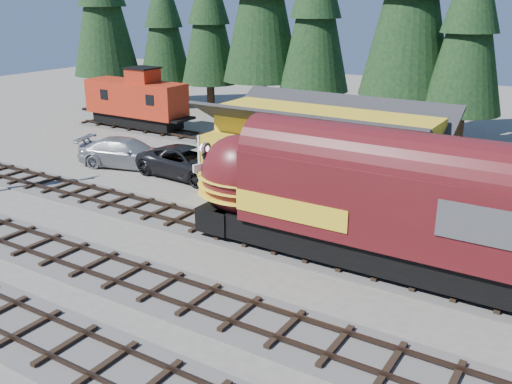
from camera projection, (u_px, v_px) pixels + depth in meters
The scene contains 8 objects.
ground at pixel (206, 273), 22.85m from camera, with size 120.00×120.00×0.00m, color #6B665B.
track_siding at pixel (488, 296), 21.00m from camera, with size 68.00×3.20×0.33m.
track_spur at pixel (244, 145), 42.27m from camera, with size 32.00×3.20×0.33m.
depot at pixel (323, 146), 30.29m from camera, with size 12.80×7.00×5.30m.
locomotive at pixel (360, 206), 22.81m from camera, with size 16.23×3.23×4.41m.
caboose at pixel (137, 101), 46.83m from camera, with size 9.07×2.63×4.72m.
pickup_truck_a at pixel (188, 162), 34.73m from camera, with size 3.06×6.63×1.84m, color black.
pickup_truck_b at pixel (127, 153), 36.87m from camera, with size 2.60×6.39×1.85m, color #9B9CA2.
Camera 1 is at (12.64, -16.32, 10.52)m, focal length 40.00 mm.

